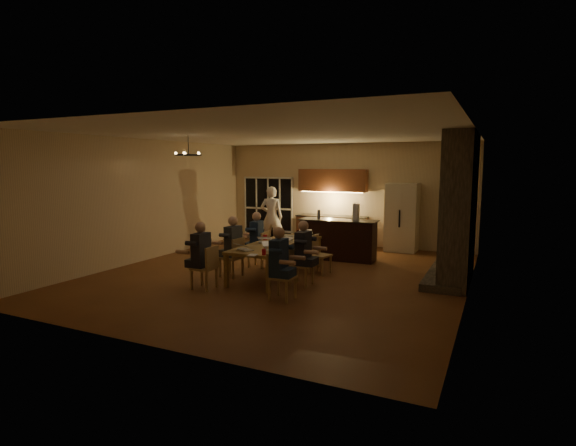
% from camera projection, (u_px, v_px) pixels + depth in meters
% --- Properties ---
extents(floor, '(9.00, 9.00, 0.00)m').
position_uv_depth(floor, '(282.00, 275.00, 10.38)').
color(floor, brown).
rests_on(floor, ground).
extents(back_wall, '(8.00, 0.04, 3.20)m').
position_uv_depth(back_wall, '(344.00, 194.00, 14.23)').
color(back_wall, beige).
rests_on(back_wall, ground).
extents(left_wall, '(0.04, 9.00, 3.20)m').
position_uv_depth(left_wall, '(145.00, 200.00, 11.88)').
color(left_wall, beige).
rests_on(left_wall, ground).
extents(right_wall, '(0.04, 9.00, 3.20)m').
position_uv_depth(right_wall, '(472.00, 214.00, 8.47)').
color(right_wall, beige).
rests_on(right_wall, ground).
extents(ceiling, '(8.00, 9.00, 0.04)m').
position_uv_depth(ceiling, '(281.00, 133.00, 9.97)').
color(ceiling, white).
rests_on(ceiling, back_wall).
extents(french_doors, '(1.86, 0.08, 2.10)m').
position_uv_depth(french_doors, '(268.00, 208.00, 15.40)').
color(french_doors, black).
rests_on(french_doors, ground).
extents(fireplace, '(0.58, 2.50, 3.20)m').
position_uv_depth(fireplace, '(460.00, 208.00, 9.68)').
color(fireplace, '#5E544A').
rests_on(fireplace, ground).
extents(kitchenette, '(2.24, 0.68, 2.40)m').
position_uv_depth(kitchenette, '(332.00, 207.00, 14.12)').
color(kitchenette, brown).
rests_on(kitchenette, ground).
extents(refrigerator, '(0.90, 0.68, 2.00)m').
position_uv_depth(refrigerator, '(402.00, 217.00, 13.16)').
color(refrigerator, beige).
rests_on(refrigerator, ground).
extents(dining_table, '(1.10, 2.81, 0.75)m').
position_uv_depth(dining_table, '(277.00, 260.00, 10.25)').
color(dining_table, '#A88543').
rests_on(dining_table, ground).
extents(bar_island, '(2.09, 0.75, 1.08)m').
position_uv_depth(bar_island, '(338.00, 240.00, 12.01)').
color(bar_island, black).
rests_on(bar_island, ground).
extents(chair_left_near, '(0.45, 0.45, 0.89)m').
position_uv_depth(chair_left_near, '(204.00, 267.00, 9.14)').
color(chair_left_near, tan).
rests_on(chair_left_near, ground).
extents(chair_left_mid, '(0.48, 0.48, 0.89)m').
position_uv_depth(chair_left_mid, '(231.00, 257.00, 10.18)').
color(chair_left_mid, tan).
rests_on(chair_left_mid, ground).
extents(chair_left_far, '(0.45, 0.45, 0.89)m').
position_uv_depth(chair_left_far, '(258.00, 249.00, 11.13)').
color(chair_left_far, tan).
rests_on(chair_left_far, ground).
extents(chair_right_near, '(0.46, 0.46, 0.89)m').
position_uv_depth(chair_right_near, '(282.00, 276.00, 8.40)').
color(chair_right_near, tan).
rests_on(chair_right_near, ground).
extents(chair_right_mid, '(0.45, 0.45, 0.89)m').
position_uv_depth(chair_right_mid, '(301.00, 265.00, 9.41)').
color(chair_right_mid, tan).
rests_on(chair_right_mid, ground).
extents(chair_right_far, '(0.52, 0.52, 0.89)m').
position_uv_depth(chair_right_far, '(320.00, 255.00, 10.44)').
color(chair_right_far, tan).
rests_on(chair_right_far, ground).
extents(person_left_near, '(0.62, 0.62, 1.38)m').
position_uv_depth(person_left_near, '(201.00, 255.00, 9.14)').
color(person_left_near, '#262831').
rests_on(person_left_near, ground).
extents(person_right_near, '(0.62, 0.62, 1.38)m').
position_uv_depth(person_right_near, '(279.00, 263.00, 8.38)').
color(person_right_near, navy).
rests_on(person_right_near, ground).
extents(person_left_mid, '(0.63, 0.63, 1.38)m').
position_uv_depth(person_left_mid, '(233.00, 246.00, 10.17)').
color(person_left_mid, '#3D4449').
rests_on(person_left_mid, ground).
extents(person_right_mid, '(0.60, 0.60, 1.38)m').
position_uv_depth(person_right_mid, '(303.00, 253.00, 9.35)').
color(person_right_mid, '#262831').
rests_on(person_right_mid, ground).
extents(person_left_far, '(0.68, 0.68, 1.38)m').
position_uv_depth(person_left_far, '(257.00, 240.00, 11.08)').
color(person_left_far, navy).
rests_on(person_left_far, ground).
extents(standing_person, '(0.78, 0.62, 1.88)m').
position_uv_depth(standing_person, '(272.00, 217.00, 13.86)').
color(standing_person, white).
rests_on(standing_person, ground).
extents(chandelier, '(0.60, 0.60, 0.03)m').
position_uv_depth(chandelier, '(189.00, 155.00, 10.33)').
color(chandelier, black).
rests_on(chandelier, ceiling).
extents(laptop_a, '(0.41, 0.39, 0.23)m').
position_uv_depth(laptop_a, '(245.00, 245.00, 9.36)').
color(laptop_a, silver).
rests_on(laptop_a, dining_table).
extents(laptop_b, '(0.43, 0.42, 0.23)m').
position_uv_depth(laptop_b, '(271.00, 245.00, 9.35)').
color(laptop_b, silver).
rests_on(laptop_b, dining_table).
extents(laptop_c, '(0.40, 0.38, 0.23)m').
position_uv_depth(laptop_c, '(265.00, 238.00, 10.32)').
color(laptop_c, silver).
rests_on(laptop_c, dining_table).
extents(laptop_d, '(0.42, 0.40, 0.23)m').
position_uv_depth(laptop_d, '(283.00, 240.00, 9.99)').
color(laptop_d, silver).
rests_on(laptop_d, dining_table).
extents(laptop_e, '(0.33, 0.30, 0.23)m').
position_uv_depth(laptop_e, '(289.00, 232.00, 11.26)').
color(laptop_e, silver).
rests_on(laptop_e, dining_table).
extents(laptop_f, '(0.42, 0.40, 0.23)m').
position_uv_depth(laptop_f, '(307.00, 233.00, 11.09)').
color(laptop_f, silver).
rests_on(laptop_f, dining_table).
extents(mug_front, '(0.08, 0.08, 0.10)m').
position_uv_depth(mug_front, '(265.00, 245.00, 9.75)').
color(mug_front, silver).
rests_on(mug_front, dining_table).
extents(mug_mid, '(0.08, 0.08, 0.10)m').
position_uv_depth(mug_mid, '(291.00, 238.00, 10.61)').
color(mug_mid, silver).
rests_on(mug_mid, dining_table).
extents(mug_back, '(0.08, 0.08, 0.10)m').
position_uv_depth(mug_back, '(278.00, 236.00, 10.99)').
color(mug_back, silver).
rests_on(mug_back, dining_table).
extents(redcup_near, '(0.08, 0.08, 0.12)m').
position_uv_depth(redcup_near, '(264.00, 252.00, 8.87)').
color(redcup_near, '#B70C18').
rests_on(redcup_near, dining_table).
extents(redcup_mid, '(0.10, 0.10, 0.12)m').
position_uv_depth(redcup_mid, '(265.00, 237.00, 10.69)').
color(redcup_mid, '#B70C18').
rests_on(redcup_mid, dining_table).
extents(redcup_far, '(0.10, 0.10, 0.12)m').
position_uv_depth(redcup_far, '(305.00, 233.00, 11.38)').
color(redcup_far, '#B70C18').
rests_on(redcup_far, dining_table).
extents(can_silver, '(0.06, 0.06, 0.12)m').
position_uv_depth(can_silver, '(265.00, 246.00, 9.48)').
color(can_silver, '#B2B2B7').
rests_on(can_silver, dining_table).
extents(can_cola, '(0.06, 0.06, 0.12)m').
position_uv_depth(can_cola, '(298.00, 232.00, 11.50)').
color(can_cola, '#3F0F0C').
rests_on(can_cola, dining_table).
extents(plate_near, '(0.25, 0.25, 0.02)m').
position_uv_depth(plate_near, '(281.00, 248.00, 9.53)').
color(plate_near, silver).
rests_on(plate_near, dining_table).
extents(plate_left, '(0.22, 0.22, 0.02)m').
position_uv_depth(plate_left, '(242.00, 249.00, 9.46)').
color(plate_left, silver).
rests_on(plate_left, dining_table).
extents(plate_far, '(0.25, 0.25, 0.02)m').
position_uv_depth(plate_far, '(309.00, 240.00, 10.67)').
color(plate_far, silver).
rests_on(plate_far, dining_table).
extents(notepad, '(0.20, 0.25, 0.01)m').
position_uv_depth(notepad, '(253.00, 255.00, 8.83)').
color(notepad, white).
rests_on(notepad, dining_table).
extents(bar_bottle, '(0.08, 0.08, 0.24)m').
position_uv_depth(bar_bottle, '(319.00, 214.00, 12.14)').
color(bar_bottle, '#99999E').
rests_on(bar_bottle, bar_island).
extents(bar_blender, '(0.16, 0.16, 0.44)m').
position_uv_depth(bar_blender, '(356.00, 212.00, 11.76)').
color(bar_blender, silver).
rests_on(bar_blender, bar_island).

